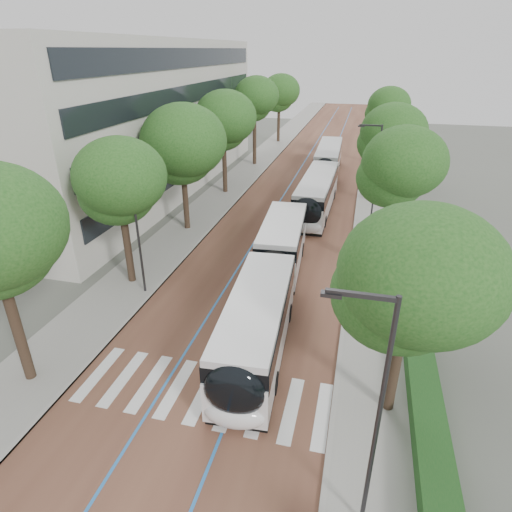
# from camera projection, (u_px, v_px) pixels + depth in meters

# --- Properties ---
(ground) EXTENTS (160.00, 160.00, 0.00)m
(ground) POSITION_uv_depth(u_px,v_px,m) (191.00, 410.00, 17.24)
(ground) COLOR #51544C
(ground) RESTS_ON ground
(road) EXTENTS (11.00, 140.00, 0.02)m
(road) POSITION_uv_depth(u_px,v_px,m) (314.00, 168.00, 52.14)
(road) COLOR brown
(road) RESTS_ON ground
(sidewalk_left) EXTENTS (4.00, 140.00, 0.12)m
(sidewalk_left) POSITION_uv_depth(u_px,v_px,m) (255.00, 164.00, 53.76)
(sidewalk_left) COLOR gray
(sidewalk_left) RESTS_ON ground
(sidewalk_right) EXTENTS (4.00, 140.00, 0.12)m
(sidewalk_right) POSITION_uv_depth(u_px,v_px,m) (377.00, 172.00, 50.47)
(sidewalk_right) COLOR gray
(sidewalk_right) RESTS_ON ground
(kerb_left) EXTENTS (0.20, 140.00, 0.14)m
(kerb_left) POSITION_uv_depth(u_px,v_px,m) (269.00, 165.00, 53.34)
(kerb_left) COLOR gray
(kerb_left) RESTS_ON ground
(kerb_right) EXTENTS (0.20, 140.00, 0.14)m
(kerb_right) POSITION_uv_depth(u_px,v_px,m) (361.00, 171.00, 50.89)
(kerb_right) COLOR gray
(kerb_right) RESTS_ON ground
(zebra_crossing) EXTENTS (10.55, 3.60, 0.01)m
(zebra_crossing) POSITION_uv_depth(u_px,v_px,m) (204.00, 393.00, 18.05)
(zebra_crossing) COLOR silver
(zebra_crossing) RESTS_ON ground
(lane_line_left) EXTENTS (0.12, 126.00, 0.01)m
(lane_line_left) POSITION_uv_depth(u_px,v_px,m) (301.00, 167.00, 52.48)
(lane_line_left) COLOR blue
(lane_line_left) RESTS_ON road
(lane_line_right) EXTENTS (0.12, 126.00, 0.01)m
(lane_line_right) POSITION_uv_depth(u_px,v_px,m) (327.00, 169.00, 51.78)
(lane_line_right) COLOR blue
(lane_line_right) RESTS_ON road
(office_building) EXTENTS (18.11, 40.00, 14.00)m
(office_building) POSITION_uv_depth(u_px,v_px,m) (110.00, 117.00, 42.88)
(office_building) COLOR #A8A59C
(office_building) RESTS_ON ground
(hedge) EXTENTS (1.20, 14.00, 0.80)m
(hedge) POSITION_uv_depth(u_px,v_px,m) (432.00, 447.00, 15.02)
(hedge) COLOR #18461A
(hedge) RESTS_ON sidewalk_right
(streetlight_near) EXTENTS (1.82, 0.20, 8.00)m
(streetlight_near) POSITION_uv_depth(u_px,v_px,m) (373.00, 404.00, 11.06)
(streetlight_near) COLOR #28282A
(streetlight_near) RESTS_ON sidewalk_right
(streetlight_far) EXTENTS (1.82, 0.20, 8.00)m
(streetlight_far) POSITION_uv_depth(u_px,v_px,m) (375.00, 169.00, 32.88)
(streetlight_far) COLOR #28282A
(streetlight_far) RESTS_ON sidewalk_right
(lamp_post_left) EXTENTS (0.14, 0.14, 8.00)m
(lamp_post_left) POSITION_uv_depth(u_px,v_px,m) (137.00, 229.00, 23.75)
(lamp_post_left) COLOR #28282A
(lamp_post_left) RESTS_ON sidewalk_left
(trees_left) EXTENTS (6.34, 60.56, 9.83)m
(trees_left) POSITION_uv_depth(u_px,v_px,m) (213.00, 129.00, 37.78)
(trees_left) COLOR black
(trees_left) RESTS_ON ground
(trees_right) EXTENTS (5.72, 47.32, 8.77)m
(trees_right) POSITION_uv_depth(u_px,v_px,m) (392.00, 155.00, 31.11)
(trees_right) COLOR black
(trees_right) RESTS_ON ground
(lead_bus) EXTENTS (3.71, 18.52, 3.20)m
(lead_bus) POSITION_uv_depth(u_px,v_px,m) (269.00, 286.00, 23.02)
(lead_bus) COLOR black
(lead_bus) RESTS_ON ground
(bus_queued_0) EXTENTS (2.72, 12.43, 3.20)m
(bus_queued_0) POSITION_uv_depth(u_px,v_px,m) (316.00, 195.00, 37.19)
(bus_queued_0) COLOR silver
(bus_queued_0) RESTS_ON ground
(bus_queued_1) EXTENTS (2.86, 12.46, 3.20)m
(bus_queued_1) POSITION_uv_depth(u_px,v_px,m) (328.00, 161.00, 48.82)
(bus_queued_1) COLOR silver
(bus_queued_1) RESTS_ON ground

